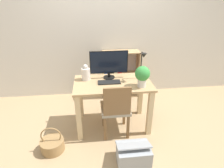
# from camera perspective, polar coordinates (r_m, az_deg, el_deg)

# --- Properties ---
(ground_plane) EXTENTS (10.00, 10.00, 0.00)m
(ground_plane) POSITION_cam_1_polar(r_m,az_deg,el_deg) (3.06, 0.22, -12.17)
(ground_plane) COLOR tan
(wall_back) EXTENTS (8.00, 0.05, 2.60)m
(wall_back) POSITION_cam_1_polar(r_m,az_deg,el_deg) (3.59, -1.96, 16.45)
(wall_back) COLOR silver
(wall_back) RESTS_ON ground_plane
(desk) EXTENTS (1.10, 0.65, 0.74)m
(desk) POSITION_cam_1_polar(r_m,az_deg,el_deg) (2.74, 0.24, -2.54)
(desk) COLOR tan
(desk) RESTS_ON ground_plane
(monitor) EXTENTS (0.56, 0.17, 0.41)m
(monitor) POSITION_cam_1_polar(r_m,az_deg,el_deg) (2.73, -0.95, 6.39)
(monitor) COLOR black
(monitor) RESTS_ON desk
(keyboard) EXTENTS (0.32, 0.14, 0.02)m
(keyboard) POSITION_cam_1_polar(r_m,az_deg,el_deg) (2.65, -0.87, 0.54)
(keyboard) COLOR black
(keyboard) RESTS_ON desk
(vase) EXTENTS (0.13, 0.13, 0.24)m
(vase) POSITION_cam_1_polar(r_m,az_deg,el_deg) (2.74, -7.98, 3.25)
(vase) COLOR silver
(vase) RESTS_ON desk
(desk_lamp) EXTENTS (0.10, 0.19, 0.41)m
(desk_lamp) POSITION_cam_1_polar(r_m,az_deg,el_deg) (2.69, 9.22, 6.19)
(desk_lamp) COLOR black
(desk_lamp) RESTS_ON desk
(potted_plant) EXTENTS (0.20, 0.20, 0.29)m
(potted_plant) POSITION_cam_1_polar(r_m,az_deg,el_deg) (2.51, 9.24, 2.74)
(potted_plant) COLOR silver
(potted_plant) RESTS_ON desk
(chair) EXTENTS (0.40, 0.40, 0.83)m
(chair) POSITION_cam_1_polar(r_m,az_deg,el_deg) (2.61, 1.17, -7.40)
(chair) COLOR #9E937F
(chair) RESTS_ON ground_plane
(bookshelf) EXTENTS (0.70, 0.28, 0.92)m
(bookshelf) POSITION_cam_1_polar(r_m,az_deg,el_deg) (3.69, 0.80, 2.27)
(bookshelf) COLOR tan
(bookshelf) RESTS_ON ground_plane
(basket) EXTENTS (0.31, 0.31, 0.37)m
(basket) POSITION_cam_1_polar(r_m,az_deg,el_deg) (2.70, -17.71, -17.18)
(basket) COLOR #997547
(basket) RESTS_ON ground_plane
(storage_box) EXTENTS (0.41, 0.32, 0.29)m
(storage_box) POSITION_cam_1_polar(r_m,az_deg,el_deg) (2.44, 6.57, -20.49)
(storage_box) COLOR #999EA3
(storage_box) RESTS_ON ground_plane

